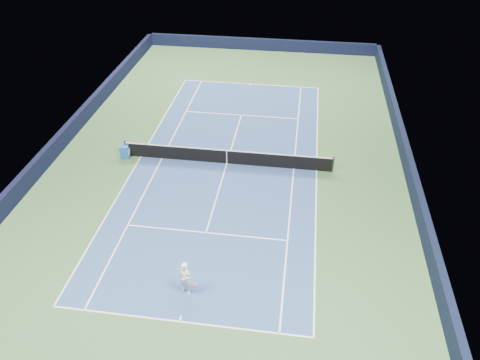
# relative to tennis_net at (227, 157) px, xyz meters

# --- Properties ---
(ground) EXTENTS (40.00, 40.00, 0.00)m
(ground) POSITION_rel_tennis_net_xyz_m (0.00, 0.00, -0.50)
(ground) COLOR #365830
(ground) RESTS_ON ground
(wall_far) EXTENTS (22.00, 0.35, 1.10)m
(wall_far) POSITION_rel_tennis_net_xyz_m (0.00, 19.82, 0.05)
(wall_far) COLOR black
(wall_far) RESTS_ON ground
(wall_right) EXTENTS (0.35, 40.00, 1.10)m
(wall_right) POSITION_rel_tennis_net_xyz_m (10.82, 0.00, 0.05)
(wall_right) COLOR black
(wall_right) RESTS_ON ground
(wall_left) EXTENTS (0.35, 40.00, 1.10)m
(wall_left) POSITION_rel_tennis_net_xyz_m (-10.82, 0.00, 0.05)
(wall_left) COLOR black
(wall_left) RESTS_ON ground
(court_surface) EXTENTS (10.97, 23.77, 0.01)m
(court_surface) POSITION_rel_tennis_net_xyz_m (0.00, 0.00, -0.50)
(court_surface) COLOR navy
(court_surface) RESTS_ON ground
(baseline_far) EXTENTS (10.97, 0.08, 0.00)m
(baseline_far) POSITION_rel_tennis_net_xyz_m (0.00, 11.88, -0.50)
(baseline_far) COLOR white
(baseline_far) RESTS_ON ground
(baseline_near) EXTENTS (10.97, 0.08, 0.00)m
(baseline_near) POSITION_rel_tennis_net_xyz_m (0.00, -11.88, -0.50)
(baseline_near) COLOR white
(baseline_near) RESTS_ON ground
(sideline_doubles_right) EXTENTS (0.08, 23.77, 0.00)m
(sideline_doubles_right) POSITION_rel_tennis_net_xyz_m (5.49, 0.00, -0.50)
(sideline_doubles_right) COLOR white
(sideline_doubles_right) RESTS_ON ground
(sideline_doubles_left) EXTENTS (0.08, 23.77, 0.00)m
(sideline_doubles_left) POSITION_rel_tennis_net_xyz_m (-5.49, 0.00, -0.50)
(sideline_doubles_left) COLOR white
(sideline_doubles_left) RESTS_ON ground
(sideline_singles_right) EXTENTS (0.08, 23.77, 0.00)m
(sideline_singles_right) POSITION_rel_tennis_net_xyz_m (4.12, 0.00, -0.50)
(sideline_singles_right) COLOR white
(sideline_singles_right) RESTS_ON ground
(sideline_singles_left) EXTENTS (0.08, 23.77, 0.00)m
(sideline_singles_left) POSITION_rel_tennis_net_xyz_m (-4.12, 0.00, -0.50)
(sideline_singles_left) COLOR white
(sideline_singles_left) RESTS_ON ground
(service_line_far) EXTENTS (8.23, 0.08, 0.00)m
(service_line_far) POSITION_rel_tennis_net_xyz_m (0.00, 6.40, -0.50)
(service_line_far) COLOR white
(service_line_far) RESTS_ON ground
(service_line_near) EXTENTS (8.23, 0.08, 0.00)m
(service_line_near) POSITION_rel_tennis_net_xyz_m (0.00, -6.40, -0.50)
(service_line_near) COLOR white
(service_line_near) RESTS_ON ground
(center_service_line) EXTENTS (0.08, 12.80, 0.00)m
(center_service_line) POSITION_rel_tennis_net_xyz_m (0.00, 0.00, -0.50)
(center_service_line) COLOR white
(center_service_line) RESTS_ON ground
(center_mark_far) EXTENTS (0.08, 0.30, 0.00)m
(center_mark_far) POSITION_rel_tennis_net_xyz_m (0.00, 11.73, -0.50)
(center_mark_far) COLOR white
(center_mark_far) RESTS_ON ground
(center_mark_near) EXTENTS (0.08, 0.30, 0.00)m
(center_mark_near) POSITION_rel_tennis_net_xyz_m (0.00, -11.73, -0.50)
(center_mark_near) COLOR white
(center_mark_near) RESTS_ON ground
(tennis_net) EXTENTS (12.90, 0.10, 1.07)m
(tennis_net) POSITION_rel_tennis_net_xyz_m (0.00, 0.00, 0.00)
(tennis_net) COLOR black
(tennis_net) RESTS_ON ground
(sponsor_cube) EXTENTS (0.61, 0.55, 0.85)m
(sponsor_cube) POSITION_rel_tennis_net_xyz_m (-6.40, -0.22, -0.08)
(sponsor_cube) COLOR #1C55A8
(sponsor_cube) RESTS_ON ground
(tennis_player) EXTENTS (0.83, 1.34, 2.70)m
(tennis_player) POSITION_rel_tennis_net_xyz_m (-0.08, -10.30, 0.34)
(tennis_player) COLOR white
(tennis_player) RESTS_ON ground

